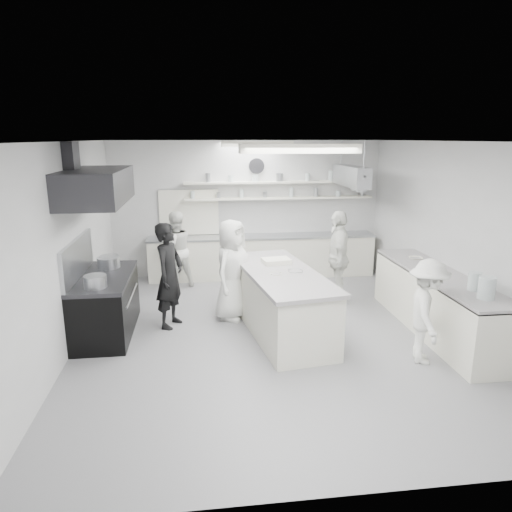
{
  "coord_description": "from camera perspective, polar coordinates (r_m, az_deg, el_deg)",
  "views": [
    {
      "loc": [
        -1.1,
        -6.79,
        3.05
      ],
      "look_at": [
        -0.17,
        0.6,
        1.15
      ],
      "focal_mm": 32.54,
      "sensor_mm": 36.0,
      "label": 1
    }
  ],
  "objects": [
    {
      "name": "floor",
      "position": [
        7.53,
        1.88,
        -9.65
      ],
      "size": [
        6.0,
        7.0,
        0.02
      ],
      "primitive_type": "cube",
      "color": "#A2A2A2",
      "rests_on": "ground"
    },
    {
      "name": "ceiling",
      "position": [
        6.88,
        2.09,
        13.98
      ],
      "size": [
        6.0,
        7.0,
        0.02
      ],
      "primitive_type": "cube",
      "color": "silver",
      "rests_on": "wall_back"
    },
    {
      "name": "wall_back",
      "position": [
        10.47,
        -1.07,
        5.82
      ],
      "size": [
        6.0,
        0.04,
        3.0
      ],
      "primitive_type": "cube",
      "color": "silver",
      "rests_on": "floor"
    },
    {
      "name": "wall_front",
      "position": [
        3.8,
        10.5,
        -10.0
      ],
      "size": [
        6.0,
        0.04,
        3.0
      ],
      "primitive_type": "cube",
      "color": "silver",
      "rests_on": "floor"
    },
    {
      "name": "wall_left",
      "position": [
        7.22,
        -22.24,
        0.85
      ],
      "size": [
        0.04,
        7.0,
        3.0
      ],
      "primitive_type": "cube",
      "color": "silver",
      "rests_on": "floor"
    },
    {
      "name": "wall_right",
      "position": [
        8.09,
        23.48,
        2.08
      ],
      "size": [
        0.04,
        7.0,
        3.0
      ],
      "primitive_type": "cube",
      "color": "silver",
      "rests_on": "floor"
    },
    {
      "name": "stove",
      "position": [
        7.79,
        -17.92,
        -5.89
      ],
      "size": [
        0.8,
        1.8,
        0.9
      ],
      "primitive_type": "cube",
      "color": "black",
      "rests_on": "floor"
    },
    {
      "name": "exhaust_hood",
      "position": [
        7.38,
        -19.06,
        8.11
      ],
      "size": [
        0.85,
        2.0,
        0.5
      ],
      "primitive_type": "cube",
      "color": "#2A2A2E",
      "rests_on": "wall_left"
    },
    {
      "name": "back_counter",
      "position": [
        10.42,
        0.77,
        -0.06
      ],
      "size": [
        5.0,
        0.6,
        0.92
      ],
      "primitive_type": "cube",
      "color": "white",
      "rests_on": "floor"
    },
    {
      "name": "shelf_lower",
      "position": [
        10.4,
        2.86,
        7.14
      ],
      "size": [
        4.2,
        0.26,
        0.04
      ],
      "primitive_type": "cube",
      "color": "white",
      "rests_on": "wall_back"
    },
    {
      "name": "shelf_upper",
      "position": [
        10.37,
        2.89,
        9.06
      ],
      "size": [
        4.2,
        0.26,
        0.04
      ],
      "primitive_type": "cube",
      "color": "white",
      "rests_on": "wall_back"
    },
    {
      "name": "pass_through_window",
      "position": [
        10.4,
        -8.23,
        5.33
      ],
      "size": [
        1.3,
        0.04,
        1.0
      ],
      "primitive_type": "cube",
      "color": "black",
      "rests_on": "wall_back"
    },
    {
      "name": "wall_clock",
      "position": [
        10.35,
        0.05,
        11.01
      ],
      "size": [
        0.32,
        0.05,
        0.32
      ],
      "primitive_type": "cylinder",
      "rotation": [
        1.57,
        0.0,
        0.0
      ],
      "color": "white",
      "rests_on": "wall_back"
    },
    {
      "name": "right_counter",
      "position": [
        8.01,
        21.3,
        -5.48
      ],
      "size": [
        0.74,
        3.3,
        0.94
      ],
      "primitive_type": "cube",
      "color": "white",
      "rests_on": "floor"
    },
    {
      "name": "pot_rack",
      "position": [
        9.73,
        11.59,
        9.63
      ],
      "size": [
        0.3,
        1.6,
        0.4
      ],
      "primitive_type": "cube",
      "color": "#A4A7AC",
      "rests_on": "ceiling"
    },
    {
      "name": "light_fixture_front",
      "position": [
        5.11,
        5.41,
        13.02
      ],
      "size": [
        1.3,
        0.25,
        0.1
      ],
      "primitive_type": "cube",
      "color": "white",
      "rests_on": "ceiling"
    },
    {
      "name": "light_fixture_rear",
      "position": [
        8.66,
        0.12,
        13.6
      ],
      "size": [
        1.3,
        0.25,
        0.1
      ],
      "primitive_type": "cube",
      "color": "white",
      "rests_on": "ceiling"
    },
    {
      "name": "prep_island",
      "position": [
        7.49,
        3.05,
        -5.75
      ],
      "size": [
        1.36,
        2.73,
        0.96
      ],
      "primitive_type": "cube",
      "rotation": [
        0.0,
        0.0,
        0.15
      ],
      "color": "white",
      "rests_on": "floor"
    },
    {
      "name": "stove_pot",
      "position": [
        8.06,
        -17.65,
        -0.93
      ],
      "size": [
        0.37,
        0.37,
        0.23
      ],
      "primitive_type": "cylinder",
      "color": "#A4A7AC",
      "rests_on": "stove"
    },
    {
      "name": "cook_stove",
      "position": [
        7.7,
        -10.59,
        -2.37
      ],
      "size": [
        0.64,
        0.75,
        1.74
      ],
      "primitive_type": "imported",
      "rotation": [
        0.0,
        0.0,
        1.14
      ],
      "color": "black",
      "rests_on": "floor"
    },
    {
      "name": "cook_back",
      "position": [
        9.73,
        -9.91,
        0.73
      ],
      "size": [
        0.96,
        0.88,
        1.6
      ],
      "primitive_type": "imported",
      "rotation": [
        0.0,
        0.0,
        -2.7
      ],
      "color": "white",
      "rests_on": "floor"
    },
    {
      "name": "cook_island_left",
      "position": [
        7.91,
        -3.0,
        -1.71
      ],
      "size": [
        0.93,
        1.01,
        1.74
      ],
      "primitive_type": "imported",
      "rotation": [
        0.0,
        0.0,
        0.99
      ],
      "color": "white",
      "rests_on": "floor"
    },
    {
      "name": "cook_island_right",
      "position": [
        8.78,
        10.03,
        -0.18
      ],
      "size": [
        0.67,
        1.11,
        1.77
      ],
      "primitive_type": "imported",
      "rotation": [
        0.0,
        0.0,
        -1.82
      ],
      "color": "white",
      "rests_on": "floor"
    },
    {
      "name": "cook_right",
      "position": [
        6.82,
        20.25,
        -6.43
      ],
      "size": [
        0.8,
        1.07,
        1.47
      ],
      "primitive_type": "imported",
      "rotation": [
        0.0,
        0.0,
        1.28
      ],
      "color": "white",
      "rests_on": "floor"
    },
    {
      "name": "bowl_island_a",
      "position": [
        7.34,
        4.85,
        -2.0
      ],
      "size": [
        0.24,
        0.24,
        0.06
      ],
      "primitive_type": "imported",
      "rotation": [
        0.0,
        0.0,
        -0.03
      ],
      "color": "#A4A7AC",
      "rests_on": "prep_island"
    },
    {
      "name": "bowl_island_b",
      "position": [
        7.17,
        2.48,
        -2.36
      ],
      "size": [
        0.22,
        0.22,
        0.06
      ],
      "primitive_type": "imported",
      "rotation": [
        0.0,
        0.0,
        -0.21
      ],
      "color": "white",
      "rests_on": "prep_island"
    },
    {
      "name": "bowl_right",
      "position": [
        8.69,
        19.04,
        -0.33
      ],
      "size": [
        0.28,
        0.28,
        0.06
      ],
      "primitive_type": "imported",
      "rotation": [
        0.0,
        0.0,
        -0.21
      ],
      "color": "white",
      "rests_on": "right_counter"
    }
  ]
}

